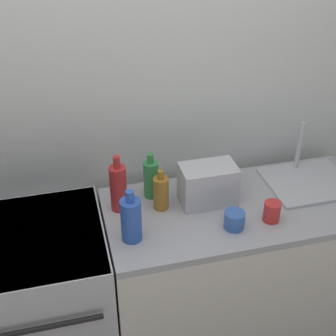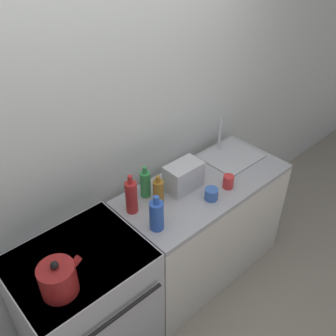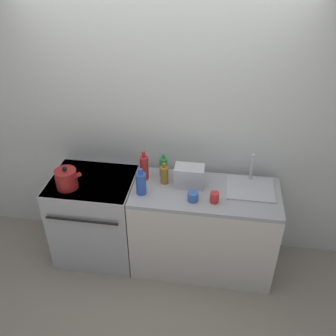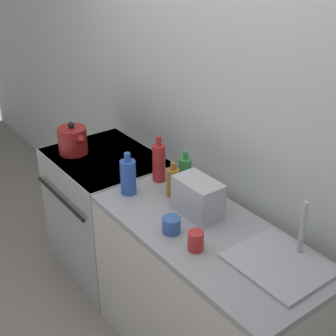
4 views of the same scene
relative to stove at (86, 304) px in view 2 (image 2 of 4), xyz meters
The scene contains 13 objects.
ground_plane 0.81m from the stove, 28.41° to the right, with size 12.00×12.00×0.00m, color gray.
wall_back 1.09m from the stove, 32.45° to the left, with size 8.00×0.05×2.60m.
stove is the anchor object (origin of this frame).
counter_block 1.06m from the stove, ahead, with size 1.32×0.60×0.90m.
kettle 0.58m from the stove, 141.78° to the right, with size 0.24×0.19×0.22m.
toaster 1.05m from the stove, ahead, with size 0.26×0.16×0.20m.
sink_tray 1.52m from the stove, ahead, with size 0.42×0.36×0.28m.
bottle_amber 0.86m from the stove, ahead, with size 0.07×0.07×0.20m.
bottle_red 0.75m from the stove, 11.95° to the left, with size 0.08×0.08×0.29m.
bottle_blue 0.75m from the stove, 13.95° to the right, with size 0.09×0.09×0.25m.
bottle_green 0.86m from the stove, 14.39° to the left, with size 0.07×0.07×0.24m.
cup_red 1.25m from the stove, ahead, with size 0.08×0.08×0.10m.
cup_blue 1.08m from the stove, ahead, with size 0.09×0.09×0.08m.
Camera 2 is at (-1.16, -1.09, 2.56)m, focal length 40.00 mm.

